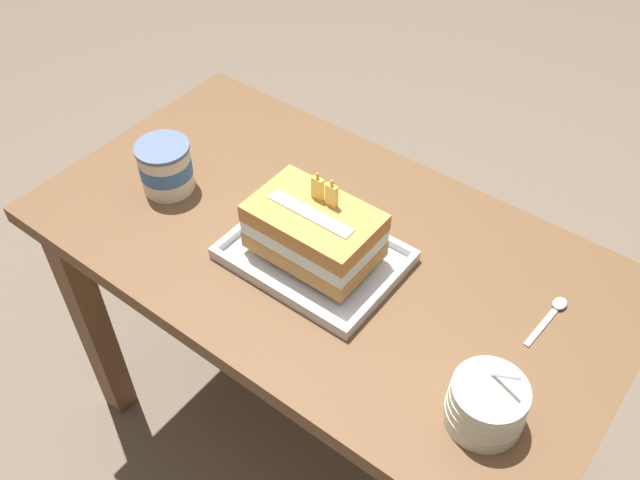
{
  "coord_description": "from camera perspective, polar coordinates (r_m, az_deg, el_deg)",
  "views": [
    {
      "loc": [
        0.54,
        -0.72,
        1.66
      ],
      "look_at": [
        0.0,
        -0.02,
        0.76
      ],
      "focal_mm": 38.83,
      "sensor_mm": 36.0,
      "label": 1
    }
  ],
  "objects": [
    {
      "name": "birthday_cake",
      "position": [
        1.21,
        -0.48,
        0.78
      ],
      "size": [
        0.22,
        0.14,
        0.15
      ],
      "color": "#C48441",
      "rests_on": "foil_tray"
    },
    {
      "name": "ground_plane",
      "position": [
        1.89,
        0.32,
        -15.98
      ],
      "size": [
        8.0,
        8.0,
        0.0
      ],
      "primitive_type": "plane",
      "color": "#6B5B4C"
    },
    {
      "name": "serving_spoon_near_tray",
      "position": [
        1.25,
        18.8,
        -5.44
      ],
      "size": [
        0.03,
        0.13,
        0.01
      ],
      "color": "silver",
      "rests_on": "dining_table"
    },
    {
      "name": "bowl_stack",
      "position": [
        1.06,
        13.55,
        -13.01
      ],
      "size": [
        0.12,
        0.12,
        0.13
      ],
      "color": "silver",
      "rests_on": "dining_table"
    },
    {
      "name": "ice_cream_tub",
      "position": [
        1.41,
        -12.61,
        5.91
      ],
      "size": [
        0.11,
        0.11,
        0.1
      ],
      "color": "silver",
      "rests_on": "dining_table"
    },
    {
      "name": "dining_table",
      "position": [
        1.38,
        0.43,
        -3.86
      ],
      "size": [
        1.13,
        0.62,
        0.73
      ],
      "color": "brown",
      "rests_on": "ground_plane"
    },
    {
      "name": "foil_tray",
      "position": [
        1.26,
        -0.47,
        -1.36
      ],
      "size": [
        0.31,
        0.23,
        0.02
      ],
      "color": "silver",
      "rests_on": "dining_table"
    }
  ]
}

